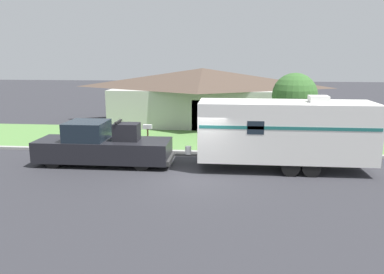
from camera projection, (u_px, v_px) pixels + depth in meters
The scene contains 8 objects.
ground_plane at pixel (196, 176), 15.91m from camera, with size 120.00×120.00×0.00m, color #2D2D33.
curb_strip at pixel (202, 152), 19.55m from camera, with size 80.00×0.30×0.14m.
lawn_strip at pixel (206, 138), 23.11m from camera, with size 80.00×7.00×0.03m.
house_across_street at pixel (203, 95), 28.20m from camera, with size 13.92×7.23×4.10m.
pickup_truck at pixel (102, 146), 17.51m from camera, with size 6.34×1.98×2.10m.
travel_trailer at pixel (285, 131), 16.54m from camera, with size 8.71×2.29×3.34m.
mailbox at pixel (148, 130), 20.28m from camera, with size 0.48×0.20×1.37m.
tree_in_yard at pixel (294, 96), 20.13m from camera, with size 2.41×2.41×4.13m.
Camera 1 is at (1.27, -15.14, 5.04)m, focal length 35.00 mm.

